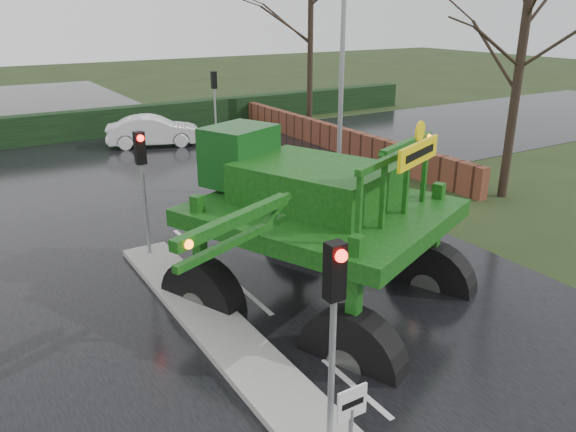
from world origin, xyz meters
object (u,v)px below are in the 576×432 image
traffic_signal_mid (142,167)px  street_light_right (337,22)px  white_sedan (155,146)px  crop_sprayer (344,234)px  traffic_signal_far (214,90)px  keep_left_sign (351,414)px  traffic_signal_near (334,304)px

traffic_signal_mid → street_light_right: bearing=25.4°
traffic_signal_mid → street_light_right: street_light_right is taller
white_sedan → crop_sprayer: bearing=-170.0°
traffic_signal_far → street_light_right: size_ratio=0.35×
traffic_signal_far → keep_left_sign: bearing=70.1°
traffic_signal_far → crop_sprayer: (-6.14, -19.06, 0.03)m
keep_left_sign → street_light_right: 17.23m
keep_left_sign → crop_sprayer: bearing=55.9°
crop_sprayer → traffic_signal_near: bearing=-153.1°
traffic_signal_near → keep_left_sign: bearing=-90.0°
traffic_signal_far → crop_sprayer: size_ratio=0.38×
traffic_signal_far → street_light_right: (1.69, -8.01, 3.40)m
traffic_signal_far → street_light_right: 8.86m
keep_left_sign → traffic_signal_mid: size_ratio=0.38×
traffic_signal_near → street_light_right: bearing=53.9°
traffic_signal_near → street_light_right: size_ratio=0.35×
traffic_signal_far → white_sedan: size_ratio=0.78×
crop_sprayer → white_sedan: 19.92m
traffic_signal_far → traffic_signal_near: bearing=69.6°
traffic_signal_far → traffic_signal_mid: bearing=58.1°
crop_sprayer → keep_left_sign: bearing=-147.0°
traffic_signal_mid → crop_sprayer: (1.66, -6.54, 0.03)m
street_light_right → crop_sprayer: bearing=-125.3°
crop_sprayer → traffic_signal_far: bearing=49.3°
traffic_signal_near → traffic_signal_far: bearing=69.6°
traffic_signal_mid → traffic_signal_far: (7.80, 12.52, 0.00)m
keep_left_sign → white_sedan: (4.62, 21.97, -1.06)m
traffic_signal_near → crop_sprayer: size_ratio=0.38×
keep_left_sign → white_sedan: size_ratio=0.30×
street_light_right → white_sedan: 11.46m
traffic_signal_mid → white_sedan: 14.02m
keep_left_sign → traffic_signal_mid: traffic_signal_mid is taller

